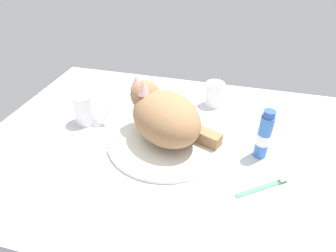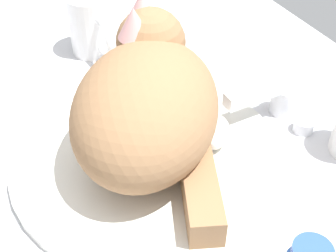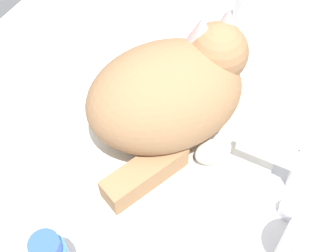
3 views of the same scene
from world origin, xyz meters
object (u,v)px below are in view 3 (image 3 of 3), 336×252
object	(u,v)px
faucet	(292,171)
coffee_mug	(253,13)
cat	(172,92)
rinse_cup	(307,251)

from	to	relation	value
faucet	coffee_mug	size ratio (longest dim) A/B	1.06
faucet	cat	world-z (taller)	cat
cat	rinse_cup	distance (cm)	27.21
rinse_cup	cat	bearing A→B (deg)	-115.96
coffee_mug	rinse_cup	size ratio (longest dim) A/B	1.39
rinse_cup	coffee_mug	bearing A→B (deg)	-151.13
faucet	coffee_mug	xyz separation A→B (cm)	(-27.44, -16.24, 2.16)
faucet	cat	bearing A→B (deg)	-92.22
coffee_mug	rinse_cup	xyz separation A→B (cm)	(38.44, 21.19, -0.74)
faucet	rinse_cup	xyz separation A→B (cm)	(11.00, 4.95, 1.42)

